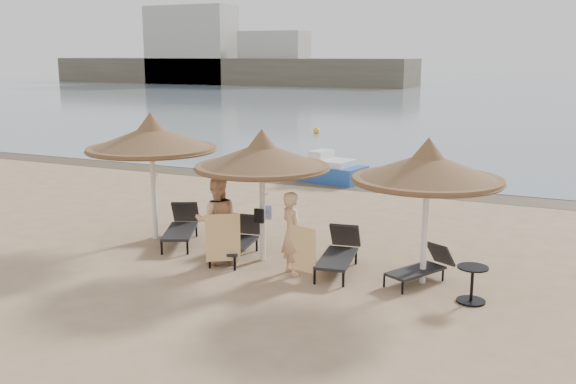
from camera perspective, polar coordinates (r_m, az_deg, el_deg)
name	(u,v)px	position (r m, az deg, el deg)	size (l,w,h in m)	color
ground	(231,264)	(14.49, -5.12, -6.36)	(160.00, 160.00, 0.00)	tan
sea	(527,89)	(92.29, 20.47, 8.54)	(200.00, 140.00, 0.03)	slate
wet_sand_strip	(362,187)	(22.86, 6.57, 0.49)	(200.00, 1.60, 0.01)	brown
far_shore	(344,66)	(95.28, 5.02, 11.08)	(150.00, 54.80, 12.00)	brown
palapa_left	(151,139)	(16.21, -12.05, 4.67)	(3.24, 3.24, 3.21)	white
palapa_center	(262,156)	(14.16, -2.33, 3.18)	(3.02, 3.02, 3.00)	white
palapa_right	(428,168)	(12.97, 12.31, 2.10)	(3.03, 3.03, 3.00)	white
lounger_far_left	(182,226)	(16.22, -9.43, -2.98)	(1.43, 2.09, 0.90)	black
lounger_near_left	(239,239)	(14.96, -4.39, -4.18)	(0.93, 2.03, 0.87)	black
lounger_near_right	(339,252)	(14.01, 4.59, -5.30)	(0.95, 2.05, 0.88)	black
lounger_far_right	(423,266)	(13.54, 11.91, -6.47)	(1.23, 1.69, 0.73)	black
side_table	(472,285)	(12.66, 16.03, -7.99)	(0.58, 0.58, 0.70)	black
person_left	(217,214)	(14.24, -6.35, -1.94)	(1.05, 0.68, 2.28)	#DFA979
person_right	(292,227)	(13.50, 0.35, -3.10)	(0.96, 0.62, 2.08)	#DFA979
towel_left	(223,238)	(13.89, -5.81, -4.07)	(0.64, 0.42, 1.05)	orange
towel_right	(302,249)	(13.25, 1.29, -5.10)	(0.67, 0.20, 0.96)	orange
bag_patterned	(266,212)	(14.58, -1.97, -1.80)	(0.27, 0.18, 0.33)	white
bag_dark	(259,216)	(14.28, -2.58, -2.13)	(0.23, 0.08, 0.32)	black
pedal_boat	(330,170)	(23.69, 3.79, 1.96)	(2.61, 1.83, 1.11)	#214BA4
buoy_left	(316,130)	(38.03, 2.54, 5.49)	(0.39, 0.39, 0.39)	yellow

